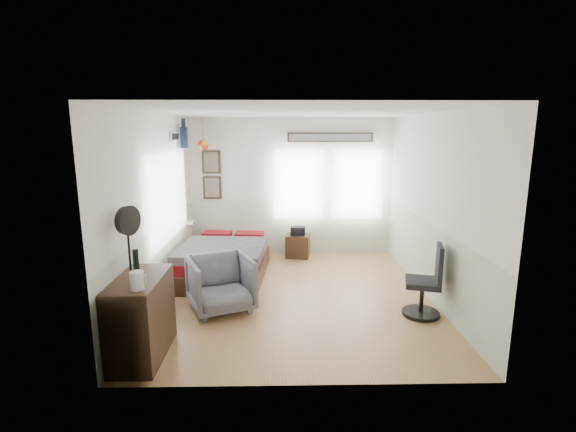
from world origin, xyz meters
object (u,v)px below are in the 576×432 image
Objects in this scene: dresser at (142,317)px; armchair at (221,284)px; bed at (225,260)px; nightstand at (298,246)px; task_chair at (427,287)px.

dresser is 1.20× the size of armchair.
nightstand is (1.28, 1.12, -0.07)m from bed.
bed is 4.40× the size of nightstand.
armchair is at bearing -80.53° from bed.
task_chair is at bearing -23.82° from bed.
task_chair reaches higher than dresser.
bed is at bearing 166.54° from task_chair.
armchair is 2.78m from task_chair.
bed is 2.59m from dresser.
dresser is 2.24× the size of nightstand.
nightstand is at bearing 135.91° from task_chair.
bed is 2.36× the size of armchair.
dresser is at bearing -143.54° from armchair.
bed is 1.98× the size of task_chair.
task_chair reaches higher than nightstand.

